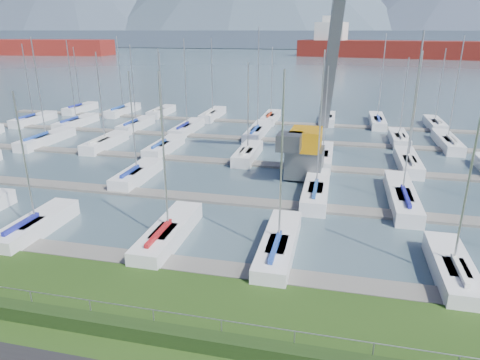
% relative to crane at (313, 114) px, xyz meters
% --- Properties ---
extents(water, '(800.00, 540.00, 0.20)m').
position_rel_crane_xyz_m(water, '(-3.84, 235.77, -5.73)').
color(water, '#465B66').
extents(hedge, '(80.00, 0.70, 0.70)m').
position_rel_crane_xyz_m(hedge, '(-3.84, -24.63, -4.98)').
color(hedge, '#1F3413').
rests_on(hedge, grass).
extents(fence, '(80.00, 0.04, 0.04)m').
position_rel_crane_xyz_m(fence, '(-3.84, -24.23, -4.13)').
color(fence, '#919299').
rests_on(fence, grass).
extents(foothill, '(900.00, 80.00, 12.00)m').
position_rel_crane_xyz_m(foothill, '(-3.84, 305.77, 0.67)').
color(foothill, '#485569').
rests_on(foothill, water).
extents(docks, '(90.00, 41.60, 0.25)m').
position_rel_crane_xyz_m(docks, '(-3.84, 1.77, -5.55)').
color(docks, slate).
rests_on(docks, water).
extents(crane, '(5.30, 13.26, 22.35)m').
position_rel_crane_xyz_m(crane, '(0.00, 0.00, 0.00)').
color(crane, '#5C5F64').
rests_on(crane, water).
extents(cargo_ship_west, '(91.75, 25.12, 21.50)m').
position_rel_crane_xyz_m(cargo_ship_west, '(-167.05, 169.07, -1.70)').
color(cargo_ship_west, maroon).
rests_on(cargo_ship_west, water).
extents(cargo_ship_mid, '(101.13, 36.68, 21.50)m').
position_rel_crane_xyz_m(cargo_ship_mid, '(25.44, 187.30, -1.79)').
color(cargo_ship_mid, maroon).
rests_on(cargo_ship_mid, water).
extents(sailboat_fleet, '(76.07, 49.57, 13.35)m').
position_rel_crane_xyz_m(sailboat_fleet, '(-5.21, 4.88, 0.02)').
color(sailboat_fleet, silver).
rests_on(sailboat_fleet, water).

